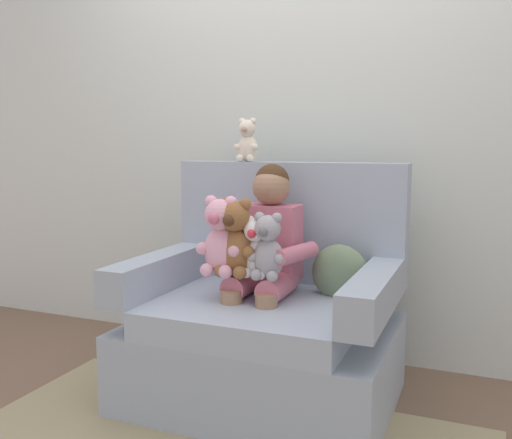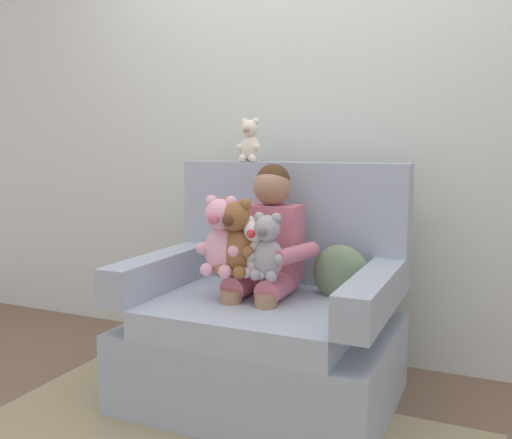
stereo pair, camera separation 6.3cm
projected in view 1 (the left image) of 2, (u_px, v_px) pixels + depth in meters
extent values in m
plane|color=brown|center=(262.00, 400.00, 2.51)|extent=(8.00, 8.00, 0.00)
cube|color=silver|center=(312.00, 115.00, 2.98)|extent=(6.00, 0.10, 2.60)
cube|color=#9EADBC|center=(262.00, 362.00, 2.48)|extent=(1.13, 0.85, 0.36)
cube|color=#A6B6C6|center=(256.00, 315.00, 2.39)|extent=(0.85, 0.71, 0.12)
cube|color=#9EADBC|center=(290.00, 222.00, 2.73)|extent=(1.13, 0.14, 0.58)
cube|color=#9EADBC|center=(157.00, 273.00, 2.56)|extent=(0.14, 0.71, 0.16)
cube|color=#9EADBC|center=(373.00, 295.00, 2.18)|extent=(0.14, 0.71, 0.16)
cube|color=#C66B7F|center=(271.00, 242.00, 2.53)|extent=(0.26, 0.16, 0.34)
sphere|color=#9E7556|center=(271.00, 187.00, 2.50)|extent=(0.17, 0.17, 0.17)
sphere|color=#472D19|center=(272.00, 181.00, 2.51)|extent=(0.16, 0.16, 0.16)
cylinder|color=#C66B7F|center=(244.00, 283.00, 2.47)|extent=(0.11, 0.26, 0.11)
cylinder|color=#9E7556|center=(231.00, 324.00, 2.37)|extent=(0.09, 0.09, 0.30)
cylinder|color=#C66B7F|center=(277.00, 287.00, 2.41)|extent=(0.11, 0.26, 0.11)
cylinder|color=#9E7556|center=(266.00, 329.00, 2.31)|extent=(0.09, 0.09, 0.30)
cylinder|color=#C66B7F|center=(228.00, 248.00, 2.49)|extent=(0.13, 0.27, 0.07)
cylinder|color=#C66B7F|center=(296.00, 254.00, 2.37)|extent=(0.13, 0.27, 0.07)
ellipsoid|color=#9E9EA3|center=(268.00, 258.00, 2.32)|extent=(0.13, 0.11, 0.17)
sphere|color=#9E9EA3|center=(268.00, 228.00, 2.29)|extent=(0.11, 0.11, 0.11)
sphere|color=slate|center=(263.00, 232.00, 2.25)|extent=(0.04, 0.04, 0.04)
sphere|color=#9E9EA3|center=(259.00, 217.00, 2.30)|extent=(0.04, 0.04, 0.04)
sphere|color=#9E9EA3|center=(252.00, 257.00, 2.31)|extent=(0.04, 0.04, 0.04)
sphere|color=#9E9EA3|center=(256.00, 275.00, 2.29)|extent=(0.05, 0.05, 0.05)
sphere|color=#9E9EA3|center=(277.00, 218.00, 2.27)|extent=(0.04, 0.04, 0.04)
sphere|color=#9E9EA3|center=(280.00, 259.00, 2.26)|extent=(0.04, 0.04, 0.04)
sphere|color=#9E9EA3|center=(272.00, 276.00, 2.27)|extent=(0.05, 0.05, 0.05)
ellipsoid|color=brown|center=(236.00, 252.00, 2.37)|extent=(0.15, 0.13, 0.20)
sphere|color=brown|center=(235.00, 216.00, 2.34)|extent=(0.13, 0.13, 0.13)
sphere|color=#4C2D19|center=(229.00, 220.00, 2.29)|extent=(0.05, 0.05, 0.05)
sphere|color=brown|center=(225.00, 203.00, 2.36)|extent=(0.05, 0.05, 0.05)
sphere|color=brown|center=(217.00, 250.00, 2.36)|extent=(0.05, 0.05, 0.05)
sphere|color=brown|center=(221.00, 271.00, 2.34)|extent=(0.06, 0.06, 0.06)
sphere|color=brown|center=(245.00, 204.00, 2.32)|extent=(0.05, 0.05, 0.05)
sphere|color=brown|center=(248.00, 252.00, 2.31)|extent=(0.05, 0.05, 0.05)
sphere|color=brown|center=(240.00, 273.00, 2.31)|extent=(0.06, 0.06, 0.06)
ellipsoid|color=white|center=(258.00, 258.00, 2.36)|extent=(0.12, 0.10, 0.16)
sphere|color=white|center=(257.00, 230.00, 2.33)|extent=(0.10, 0.10, 0.10)
sphere|color=#DB333D|center=(253.00, 234.00, 2.29)|extent=(0.04, 0.04, 0.04)
sphere|color=white|center=(250.00, 220.00, 2.34)|extent=(0.04, 0.04, 0.04)
sphere|color=white|center=(243.00, 256.00, 2.35)|extent=(0.04, 0.04, 0.04)
sphere|color=white|center=(246.00, 273.00, 2.33)|extent=(0.04, 0.04, 0.04)
sphere|color=white|center=(265.00, 221.00, 2.32)|extent=(0.04, 0.04, 0.04)
sphere|color=white|center=(268.00, 258.00, 2.31)|extent=(0.04, 0.04, 0.04)
sphere|color=white|center=(261.00, 274.00, 2.31)|extent=(0.04, 0.04, 0.04)
ellipsoid|color=#EAA8BC|center=(222.00, 251.00, 2.39)|extent=(0.16, 0.13, 0.21)
sphere|color=#EAA8BC|center=(220.00, 215.00, 2.35)|extent=(0.13, 0.13, 0.13)
sphere|color=#CC6684|center=(214.00, 219.00, 2.30)|extent=(0.05, 0.05, 0.05)
sphere|color=#EAA8BC|center=(211.00, 201.00, 2.37)|extent=(0.05, 0.05, 0.05)
sphere|color=#EAA8BC|center=(202.00, 249.00, 2.38)|extent=(0.05, 0.05, 0.05)
sphere|color=#EAA8BC|center=(207.00, 270.00, 2.36)|extent=(0.06, 0.06, 0.06)
sphere|color=#EAA8BC|center=(231.00, 202.00, 2.34)|extent=(0.05, 0.05, 0.05)
sphere|color=#EAA8BC|center=(234.00, 251.00, 2.32)|extent=(0.05, 0.05, 0.05)
sphere|color=#EAA8BC|center=(225.00, 272.00, 2.33)|extent=(0.06, 0.06, 0.06)
ellipsoid|color=silver|center=(248.00, 148.00, 2.77)|extent=(0.10, 0.08, 0.13)
sphere|color=silver|center=(247.00, 128.00, 2.75)|extent=(0.08, 0.08, 0.08)
sphere|color=tan|center=(244.00, 129.00, 2.71)|extent=(0.03, 0.03, 0.03)
sphere|color=silver|center=(242.00, 121.00, 2.76)|extent=(0.03, 0.03, 0.03)
sphere|color=silver|center=(237.00, 147.00, 2.76)|extent=(0.03, 0.03, 0.03)
sphere|color=silver|center=(240.00, 158.00, 2.75)|extent=(0.04, 0.04, 0.04)
sphere|color=silver|center=(253.00, 121.00, 2.74)|extent=(0.03, 0.03, 0.03)
sphere|color=silver|center=(255.00, 147.00, 2.73)|extent=(0.03, 0.03, 0.03)
sphere|color=silver|center=(250.00, 158.00, 2.73)|extent=(0.04, 0.04, 0.04)
ellipsoid|color=slate|center=(340.00, 274.00, 2.46)|extent=(0.27, 0.15, 0.26)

